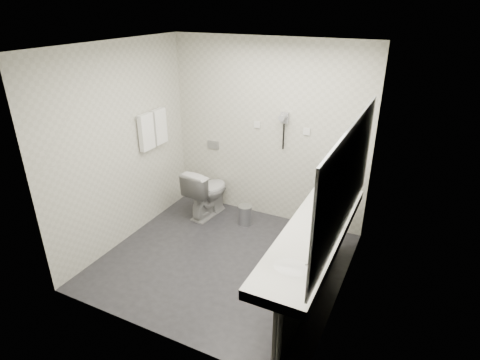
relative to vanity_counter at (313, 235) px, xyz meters
The scene contains 32 objects.
floor 1.39m from the vanity_counter, 169.92° to the left, with size 2.80×2.80×0.00m, color #232327.
ceiling 2.05m from the vanity_counter, 169.92° to the left, with size 2.80×2.80×0.00m, color silver.
wall_back 1.93m from the vanity_counter, 126.87° to the left, with size 2.80×2.80×0.00m, color beige.
wall_front 1.64m from the vanity_counter, 135.64° to the right, with size 2.80×2.80×0.00m, color beige.
wall_left 2.57m from the vanity_counter, behind, with size 2.60×2.60×0.00m, color beige.
wall_right 0.56m from the vanity_counter, 36.03° to the left, with size 2.60×2.60×0.00m, color beige.
vanity_counter is the anchor object (origin of this frame).
vanity_panel 0.43m from the vanity_counter, ahead, with size 0.03×2.15×0.75m, color gray.
vanity_post_near 1.12m from the vanity_counter, 86.97° to the right, with size 0.06×0.06×0.75m, color silver.
vanity_post_far 1.12m from the vanity_counter, 86.97° to the left, with size 0.06×0.06×0.75m, color silver.
mirror 0.70m from the vanity_counter, ahead, with size 0.02×2.20×1.05m, color #B2BCC6.
basin_near 0.65m from the vanity_counter, 90.00° to the right, with size 0.40×0.31×0.05m, color silver.
basin_far 0.65m from the vanity_counter, 90.00° to the left, with size 0.40×0.31×0.05m, color silver.
faucet_near 0.69m from the vanity_counter, 73.30° to the right, with size 0.04×0.04×0.15m, color silver.
faucet_far 0.69m from the vanity_counter, 73.30° to the left, with size 0.04×0.04×0.15m, color silver.
soap_bottle_a 0.17m from the vanity_counter, 28.48° to the left, with size 0.05×0.05×0.11m, color white.
soap_bottle_b 0.27m from the vanity_counter, 72.57° to the left, with size 0.07×0.07×0.08m, color white.
soap_bottle_c 0.13m from the vanity_counter, ahead, with size 0.05×0.05×0.12m, color white.
glass_left 0.30m from the vanity_counter, 41.03° to the left, with size 0.06×0.06×0.11m, color silver.
glass_right 0.44m from the vanity_counter, 62.87° to the left, with size 0.07×0.07×0.12m, color silver.
toilet 2.23m from the vanity_counter, 149.41° to the left, with size 0.41×0.73×0.74m, color silver.
flush_plate 2.48m from the vanity_counter, 143.06° to the left, with size 0.18×0.02×0.12m, color #B2B5BA.
pedal_bin 1.80m from the vanity_counter, 139.01° to the left, with size 0.19×0.19×0.27m, color #B2B5BA.
bin_lid 1.75m from the vanity_counter, 139.01° to the left, with size 0.19×0.19×0.01m, color #B2B5BA.
towel_rail 2.69m from the vanity_counter, 163.14° to the left, with size 0.02×0.02×0.62m, color silver.
towel_near 2.59m from the vanity_counter, 166.10° to the left, with size 0.07×0.24×0.48m, color white.
towel_far 2.67m from the vanity_counter, 160.15° to the left, with size 0.07×0.24×0.48m, color white.
dryer_cradle 1.85m from the vanity_counter, 120.76° to the left, with size 0.10×0.04×0.14m, color gray.
dryer_barrel 1.81m from the vanity_counter, 122.01° to the left, with size 0.08×0.08×0.14m, color gray.
dryer_cord 1.76m from the vanity_counter, 121.02° to the left, with size 0.02×0.02×0.35m, color black.
switch_plate_a 2.04m from the vanity_counter, 130.59° to the left, with size 0.09×0.02×0.09m, color silver.
switch_plate_b 1.69m from the vanity_counter, 111.13° to the left, with size 0.09×0.02×0.09m, color silver.
Camera 1 is at (1.93, -3.47, 2.90)m, focal length 29.46 mm.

